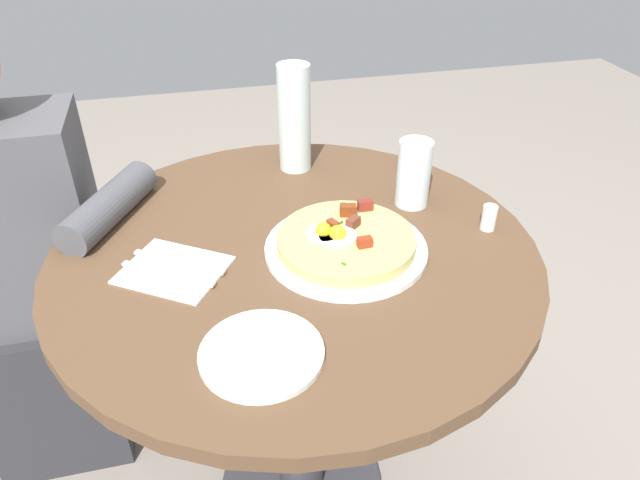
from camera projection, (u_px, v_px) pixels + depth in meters
dining_table at (297, 319)px, 1.18m from camera, size 0.90×0.90×0.75m
person_seated at (27, 292)px, 1.35m from camera, size 0.53×0.40×1.14m
pizza_plate at (346, 249)px, 1.06m from camera, size 0.30×0.30×0.01m
breakfast_pizza at (345, 240)px, 1.05m from camera, size 0.25×0.25×0.05m
bread_plate at (262, 353)px, 0.84m from camera, size 0.18×0.18×0.01m
napkin at (174, 270)px, 1.01m from camera, size 0.22×0.21×0.00m
fork at (168, 274)px, 1.00m from camera, size 0.16×0.11×0.00m
knife at (179, 262)px, 1.03m from camera, size 0.16×0.11×0.00m
water_glass at (414, 173)px, 1.17m from camera, size 0.07×0.07×0.14m
water_bottle at (294, 118)px, 1.27m from camera, size 0.07×0.07×0.24m
salt_shaker at (489, 218)px, 1.11m from camera, size 0.03×0.03×0.05m
pepper_shaker at (406, 156)px, 1.33m from camera, size 0.03×0.03×0.05m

